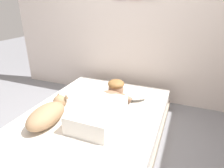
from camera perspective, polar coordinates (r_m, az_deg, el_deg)
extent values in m
plane|color=gray|center=(2.12, -5.82, -19.43)|extent=(12.36, 12.36, 0.00)
cube|color=silver|center=(2.93, 7.06, 19.38)|extent=(4.18, 0.10, 2.50)
cube|color=gray|center=(2.30, -5.16, -13.52)|extent=(1.45, 1.94, 0.12)
cube|color=silver|center=(2.22, -5.30, -10.44)|extent=(1.41, 1.88, 0.18)
ellipsoid|color=white|center=(2.49, 4.50, -2.62)|extent=(0.52, 0.32, 0.11)
cube|color=silver|center=(1.98, -4.06, -8.66)|extent=(0.42, 0.64, 0.18)
ellipsoid|color=#8C664C|center=(2.25, -0.30, -4.02)|extent=(0.32, 0.20, 0.16)
sphere|color=#8C664C|center=(2.36, 1.16, -1.52)|extent=(0.19, 0.19, 0.19)
ellipsoid|color=olive|center=(2.33, 1.18, 0.05)|extent=(0.20, 0.20, 0.10)
cylinder|color=#8C664C|center=(2.41, -1.25, -2.85)|extent=(0.23, 0.07, 0.14)
cylinder|color=#8C664C|center=(2.35, 3.26, -3.64)|extent=(0.23, 0.07, 0.14)
ellipsoid|color=#9E7A56|center=(2.03, -18.70, -8.78)|extent=(0.26, 0.48, 0.20)
sphere|color=#9E7A56|center=(2.21, -15.03, -5.04)|extent=(0.15, 0.15, 0.15)
cone|color=#7E6145|center=(2.21, -15.42, -3.09)|extent=(0.05, 0.05, 0.05)
cone|color=#7E6145|center=(2.15, -13.28, -3.56)|extent=(0.05, 0.05, 0.05)
cylinder|color=white|center=(2.37, 0.36, -4.39)|extent=(0.09, 0.09, 0.07)
torus|color=white|center=(2.36, 1.66, -4.63)|extent=(0.05, 0.01, 0.05)
cube|color=black|center=(1.98, -9.80, -12.05)|extent=(0.07, 0.14, 0.01)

